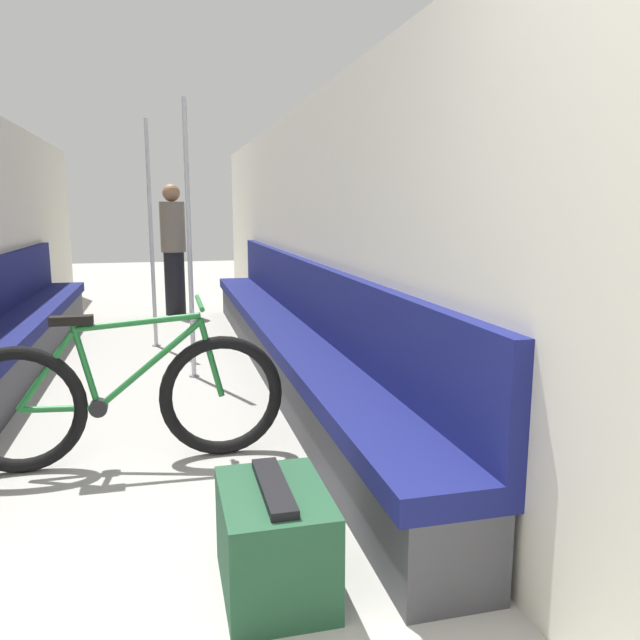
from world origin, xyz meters
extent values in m
cube|color=beige|center=(1.28, 3.88, 1.06)|extent=(0.10, 10.96, 2.12)
cube|color=#3D3D42|center=(-1.02, 3.98, 0.17)|extent=(0.36, 6.21, 0.33)
cube|color=navy|center=(-1.02, 3.98, 0.38)|extent=(0.43, 6.21, 0.10)
cube|color=#3D3D42|center=(1.02, 3.98, 0.17)|extent=(0.36, 6.21, 0.33)
cube|color=navy|center=(1.02, 3.98, 0.38)|extent=(0.43, 6.21, 0.10)
cube|color=navy|center=(1.20, 3.98, 0.67)|extent=(0.07, 6.21, 0.48)
torus|color=black|center=(-0.59, 2.43, 0.32)|extent=(0.65, 0.07, 0.65)
torus|color=black|center=(0.41, 2.43, 0.32)|extent=(0.65, 0.07, 0.65)
cylinder|color=#237533|center=(-0.40, 2.43, 0.32)|extent=(0.37, 0.03, 0.05)
cylinder|color=#237533|center=(-0.45, 2.43, 0.51)|extent=(0.30, 0.03, 0.39)
cylinder|color=#237533|center=(-0.26, 2.43, 0.53)|extent=(0.13, 0.03, 0.46)
cylinder|color=#237533|center=(0.05, 2.43, 0.52)|extent=(0.54, 0.03, 0.44)
cylinder|color=#237533|center=(0.00, 2.43, 0.74)|extent=(0.62, 0.03, 0.08)
cylinder|color=#237533|center=(0.36, 2.43, 0.53)|extent=(0.13, 0.03, 0.43)
cylinder|color=black|center=(-0.21, 2.43, 0.31)|extent=(0.09, 0.06, 0.09)
cube|color=black|center=(-0.31, 2.43, 0.76)|extent=(0.20, 0.07, 0.04)
cylinder|color=#237533|center=(0.31, 2.43, 0.82)|extent=(0.02, 0.46, 0.02)
cylinder|color=gray|center=(0.33, 4.06, 0.01)|extent=(0.08, 0.08, 0.01)
cylinder|color=silver|center=(0.33, 4.06, 1.05)|extent=(0.04, 0.04, 2.10)
cylinder|color=gray|center=(0.03, 5.26, 0.01)|extent=(0.08, 0.08, 0.01)
cylinder|color=silver|center=(0.03, 5.26, 1.05)|extent=(0.04, 0.04, 2.10)
cylinder|color=black|center=(0.25, 7.06, 0.39)|extent=(0.25, 0.25, 0.77)
cylinder|color=#756B5B|center=(0.25, 7.06, 1.08)|extent=(0.30, 0.30, 0.60)
sphere|color=#936B4C|center=(0.25, 7.06, 1.48)|extent=(0.21, 0.21, 0.21)
cube|color=#1E472D|center=(0.47, 1.16, 0.18)|extent=(0.36, 0.51, 0.36)
cube|color=black|center=(0.47, 1.16, 0.38)|extent=(0.09, 0.43, 0.03)
camera|label=1|loc=(0.14, -0.78, 1.30)|focal=35.00mm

